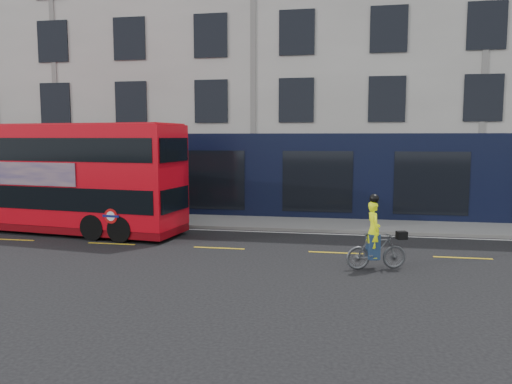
# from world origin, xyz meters

# --- Properties ---
(ground) EXTENTS (120.00, 120.00, 0.00)m
(ground) POSITION_xyz_m (0.00, 0.00, 0.00)
(ground) COLOR black
(ground) RESTS_ON ground
(pavement) EXTENTS (60.00, 3.00, 0.12)m
(pavement) POSITION_xyz_m (0.00, 6.50, 0.06)
(pavement) COLOR slate
(pavement) RESTS_ON ground
(kerb) EXTENTS (60.00, 0.12, 0.13)m
(kerb) POSITION_xyz_m (0.00, 5.00, 0.07)
(kerb) COLOR slate
(kerb) RESTS_ON ground
(building_terrace) EXTENTS (50.00, 10.07, 15.00)m
(building_terrace) POSITION_xyz_m (0.00, 12.94, 7.49)
(building_terrace) COLOR beige
(building_terrace) RESTS_ON ground
(road_edge_line) EXTENTS (58.00, 0.10, 0.01)m
(road_edge_line) POSITION_xyz_m (0.00, 4.70, 0.00)
(road_edge_line) COLOR silver
(road_edge_line) RESTS_ON ground
(lane_dashes) EXTENTS (58.00, 0.12, 0.01)m
(lane_dashes) POSITION_xyz_m (0.00, 1.50, 0.00)
(lane_dashes) COLOR gold
(lane_dashes) RESTS_ON ground
(bus) EXTENTS (11.00, 3.84, 4.35)m
(bus) POSITION_xyz_m (-7.27, 3.39, 2.23)
(bus) COLOR red
(bus) RESTS_ON ground
(cyclist) EXTENTS (1.85, 0.99, 2.21)m
(cyclist) POSITION_xyz_m (5.17, -0.38, 0.73)
(cyclist) COLOR #4E5054
(cyclist) RESTS_ON ground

